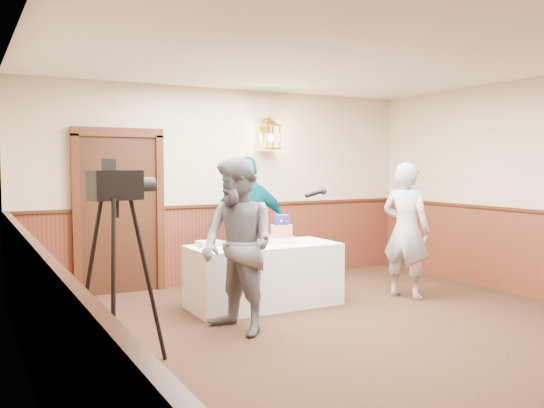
{
  "coord_description": "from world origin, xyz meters",
  "views": [
    {
      "loc": [
        -3.42,
        -4.18,
        1.72
      ],
      "look_at": [
        -0.24,
        1.7,
        1.25
      ],
      "focal_mm": 38.0,
      "sensor_mm": 36.0,
      "label": 1
    }
  ],
  "objects": [
    {
      "name": "assistant_p",
      "position": [
        -0.07,
        2.66,
        0.91
      ],
      "size": [
        1.12,
        0.61,
        1.82
      ],
      "primitive_type": "imported",
      "rotation": [
        0.0,
        0.0,
        2.98
      ],
      "color": "#02424F",
      "rests_on": "ground"
    },
    {
      "name": "tiered_cake",
      "position": [
        0.02,
        1.94,
        0.88
      ],
      "size": [
        0.43,
        0.43,
        0.34
      ],
      "rotation": [
        0.0,
        0.0,
        -0.36
      ],
      "color": "#FFECC0",
      "rests_on": "display_table"
    },
    {
      "name": "interviewer",
      "position": [
        -0.99,
        1.03,
        0.89
      ],
      "size": [
        1.6,
        1.01,
        1.79
      ],
      "rotation": [
        0.0,
        0.0,
        -1.31
      ],
      "color": "slate",
      "rests_on": "ground"
    },
    {
      "name": "display_table",
      "position": [
        -0.24,
        1.9,
        0.38
      ],
      "size": [
        1.8,
        0.8,
        0.75
      ],
      "primitive_type": "cube",
      "color": "white",
      "rests_on": "ground"
    },
    {
      "name": "sheet_cake_yellow",
      "position": [
        -0.54,
        1.82,
        0.79
      ],
      "size": [
        0.44,
        0.37,
        0.08
      ],
      "primitive_type": "cube",
      "rotation": [
        0.0,
        0.0,
        0.26
      ],
      "color": "#F0CE8F",
      "rests_on": "display_table"
    },
    {
      "name": "baker",
      "position": [
        1.56,
        1.43,
        0.87
      ],
      "size": [
        0.63,
        0.75,
        1.74
      ],
      "primitive_type": "imported",
      "rotation": [
        0.0,
        0.0,
        1.97
      ],
      "color": "#A09FA6",
      "rests_on": "ground"
    },
    {
      "name": "sheet_cake_green",
      "position": [
        -0.88,
        2.07,
        0.78
      ],
      "size": [
        0.28,
        0.22,
        0.06
      ],
      "primitive_type": "cube",
      "rotation": [
        0.0,
        0.0,
        0.02
      ],
      "color": "#A7D596",
      "rests_on": "display_table"
    },
    {
      "name": "ground",
      "position": [
        0.0,
        0.0,
        0.0
      ],
      "size": [
        7.0,
        7.0,
        0.0
      ],
      "primitive_type": "plane",
      "color": "black",
      "rests_on": "ground"
    },
    {
      "name": "tv_camera_rig",
      "position": [
        -2.33,
        0.53,
        0.75
      ],
      "size": [
        0.66,
        0.61,
        1.67
      ],
      "rotation": [
        0.0,
        0.0,
        0.2
      ],
      "color": "black",
      "rests_on": "ground"
    },
    {
      "name": "room_shell",
      "position": [
        -0.05,
        0.45,
        1.52
      ],
      "size": [
        6.02,
        7.02,
        2.81
      ],
      "color": "beige",
      "rests_on": "ground"
    }
  ]
}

